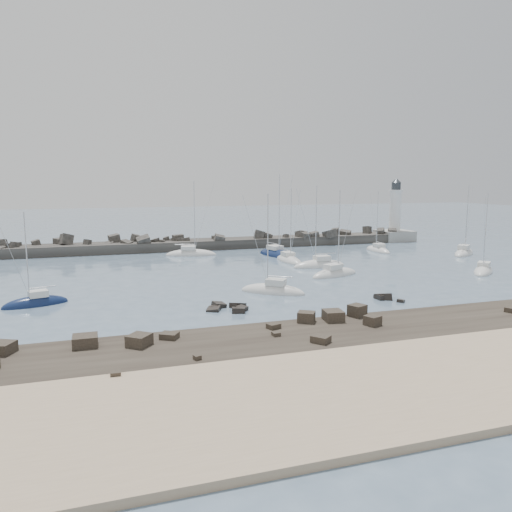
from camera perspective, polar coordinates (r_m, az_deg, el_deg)
The scene contains 17 objects.
ground at distance 62.30m, azimuth -1.64°, elevation -3.77°, with size 400.00×400.00×0.00m, color slate.
sand_strip at distance 34.19m, azimuth 14.27°, elevation -14.63°, with size 140.00×14.00×1.00m, color tan.
rock_shelf at distance 42.44m, azimuth 6.90°, elevation -9.75°, with size 140.00×12.04×1.88m.
rock_cluster_near at distance 52.54m, azimuth -3.21°, elevation -6.14°, with size 4.56×4.24×1.53m.
rock_cluster_far at distance 58.75m, azimuth 14.44°, elevation -4.64°, with size 2.49×3.43×1.39m.
breakwater at distance 97.75m, azimuth -12.09°, elevation 0.76°, with size 115.00×7.55×5.39m.
lighthouse at distance 116.25m, azimuth 15.55°, elevation 3.22°, with size 7.00×7.00×14.60m.
sailboat_1 at distance 59.14m, azimuth -23.88°, elevation -5.04°, with size 7.14×3.97×11.04m.
sailboat_2 at distance 90.67m, azimuth -7.44°, elevation 0.16°, with size 9.49×4.85×14.37m.
sailboat_3 at distance 60.04m, azimuth 1.94°, elevation -4.09°, with size 7.87×6.88×12.88m.
sailboat_4 at distance 83.20m, azimuth 3.78°, elevation -0.55°, with size 2.97×8.41×13.13m.
sailboat_5 at distance 71.59m, azimuth 8.97°, elevation -2.13°, with size 8.61×4.96×13.13m.
sailboat_6 at distance 89.54m, azimuth 2.34°, elevation 0.12°, with size 5.31×10.34×15.61m.
sailboat_7 at distance 78.58m, azimuth 7.26°, elevation -1.14°, with size 8.61×2.75×13.69m.
sailboat_8 at distance 97.93m, azimuth 13.76°, elevation 0.60°, with size 2.69×7.86×12.35m.
sailboat_9 at distance 80.54m, azimuth 24.54°, elevation -1.63°, with size 7.60×7.12×12.58m.
sailboat_10 at distance 98.59m, azimuth 22.66°, elevation 0.24°, with size 8.38×7.27×13.65m.
Camera 1 is at (-17.19, -58.38, 13.33)m, focal length 35.00 mm.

